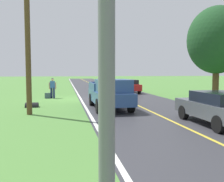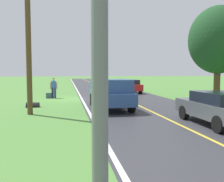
% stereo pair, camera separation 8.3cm
% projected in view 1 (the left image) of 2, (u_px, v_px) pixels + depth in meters
% --- Properties ---
extents(ground_plane, '(200.00, 200.00, 0.00)m').
position_uv_depth(ground_plane, '(67.00, 99.00, 20.99)').
color(ground_plane, '#4C7F38').
extents(road_surface, '(7.40, 120.00, 0.00)m').
position_uv_depth(road_surface, '(122.00, 98.00, 21.82)').
color(road_surface, '#333338').
rests_on(road_surface, ground).
extents(lane_edge_line, '(0.16, 117.60, 0.00)m').
position_uv_depth(lane_edge_line, '(81.00, 99.00, 21.18)').
color(lane_edge_line, silver).
rests_on(lane_edge_line, ground).
extents(lane_centre_line, '(0.14, 117.60, 0.00)m').
position_uv_depth(lane_centre_line, '(122.00, 98.00, 21.82)').
color(lane_centre_line, gold).
rests_on(lane_centre_line, ground).
extents(hitchhiker_walking, '(0.62, 0.51, 1.75)m').
position_uv_depth(hitchhiker_walking, '(53.00, 87.00, 21.57)').
color(hitchhiker_walking, navy).
rests_on(hitchhiker_walking, ground).
extents(suitcase_carried, '(0.46, 0.20, 0.46)m').
position_uv_depth(suitcase_carried, '(48.00, 96.00, 21.48)').
color(suitcase_carried, '#384C56').
rests_on(suitcase_carried, ground).
extents(pickup_truck_passing, '(2.16, 5.43, 1.82)m').
position_uv_depth(pickup_truck_passing, '(110.00, 93.00, 15.32)').
color(pickup_truck_passing, '#2D4C84').
rests_on(pickup_truck_passing, ground).
extents(tree_far_side_near, '(4.53, 4.53, 7.31)m').
position_uv_depth(tree_far_side_near, '(217.00, 40.00, 19.66)').
color(tree_far_side_near, brown).
rests_on(tree_far_side_near, ground).
extents(sedan_mid_oncoming, '(1.95, 4.41, 1.41)m').
position_uv_depth(sedan_mid_oncoming, '(218.00, 107.00, 10.81)').
color(sedan_mid_oncoming, '#4C5156').
rests_on(sedan_mid_oncoming, ground).
extents(sedan_near_oncoming, '(1.95, 4.41, 1.41)m').
position_uv_depth(sedan_near_oncoming, '(128.00, 86.00, 27.17)').
color(sedan_near_oncoming, red).
rests_on(sedan_near_oncoming, ground).
extents(utility_pole_roadside, '(0.28, 0.28, 7.43)m').
position_uv_depth(utility_pole_roadside, '(28.00, 44.00, 13.15)').
color(utility_pole_roadside, brown).
rests_on(utility_pole_roadside, ground).
extents(drainage_culvert, '(0.80, 0.60, 0.60)m').
position_uv_depth(drainage_culvert, '(32.00, 107.00, 16.19)').
color(drainage_culvert, black).
rests_on(drainage_culvert, ground).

